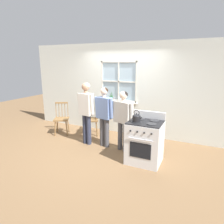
{
  "coord_description": "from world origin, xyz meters",
  "views": [
    {
      "loc": [
        2.21,
        -4.12,
        2.14
      ],
      "look_at": [
        0.27,
        0.0,
        1.0
      ],
      "focal_mm": 32.0,
      "sensor_mm": 36.0,
      "label": 1
    }
  ],
  "objects_px": {
    "handbag": "(100,109)",
    "person_teen_center": "(104,112)",
    "chair_near_wall": "(62,119)",
    "kettle": "(137,118)",
    "stove": "(145,142)",
    "potted_plant": "(111,98)",
    "person_elderly_left": "(86,108)",
    "person_adult_right": "(123,116)",
    "chair_by_window": "(92,120)"
  },
  "relations": [
    {
      "from": "chair_near_wall",
      "to": "person_elderly_left",
      "type": "distance_m",
      "value": 1.28
    },
    {
      "from": "potted_plant",
      "to": "handbag",
      "type": "height_order",
      "value": "potted_plant"
    },
    {
      "from": "stove",
      "to": "person_teen_center",
      "type": "bearing_deg",
      "value": 162.26
    },
    {
      "from": "stove",
      "to": "person_adult_right",
      "type": "bearing_deg",
      "value": 151.76
    },
    {
      "from": "person_elderly_left",
      "to": "person_adult_right",
      "type": "relative_size",
      "value": 1.11
    },
    {
      "from": "kettle",
      "to": "potted_plant",
      "type": "height_order",
      "value": "potted_plant"
    },
    {
      "from": "potted_plant",
      "to": "chair_by_window",
      "type": "bearing_deg",
      "value": -130.24
    },
    {
      "from": "chair_by_window",
      "to": "person_elderly_left",
      "type": "bearing_deg",
      "value": -10.76
    },
    {
      "from": "potted_plant",
      "to": "handbag",
      "type": "distance_m",
      "value": 0.52
    },
    {
      "from": "handbag",
      "to": "chair_near_wall",
      "type": "bearing_deg",
      "value": -157.56
    },
    {
      "from": "chair_by_window",
      "to": "potted_plant",
      "type": "bearing_deg",
      "value": 108.92
    },
    {
      "from": "chair_near_wall",
      "to": "stove",
      "type": "xyz_separation_m",
      "value": [
        2.8,
        -0.66,
        0.01
      ]
    },
    {
      "from": "handbag",
      "to": "chair_by_window",
      "type": "bearing_deg",
      "value": -149.16
    },
    {
      "from": "person_elderly_left",
      "to": "handbag",
      "type": "distance_m",
      "value": 0.81
    },
    {
      "from": "kettle",
      "to": "handbag",
      "type": "height_order",
      "value": "kettle"
    },
    {
      "from": "chair_near_wall",
      "to": "kettle",
      "type": "distance_m",
      "value": 2.81
    },
    {
      "from": "person_elderly_left",
      "to": "stove",
      "type": "height_order",
      "value": "person_elderly_left"
    },
    {
      "from": "chair_near_wall",
      "to": "handbag",
      "type": "xyz_separation_m",
      "value": [
        1.08,
        0.44,
        0.33
      ]
    },
    {
      "from": "person_adult_right",
      "to": "kettle",
      "type": "distance_m",
      "value": 0.7
    },
    {
      "from": "person_teen_center",
      "to": "potted_plant",
      "type": "height_order",
      "value": "person_teen_center"
    },
    {
      "from": "chair_near_wall",
      "to": "person_elderly_left",
      "type": "height_order",
      "value": "person_elderly_left"
    },
    {
      "from": "stove",
      "to": "kettle",
      "type": "distance_m",
      "value": 0.59
    },
    {
      "from": "chair_near_wall",
      "to": "person_adult_right",
      "type": "bearing_deg",
      "value": -37.17
    },
    {
      "from": "person_teen_center",
      "to": "kettle",
      "type": "xyz_separation_m",
      "value": [
        1.02,
        -0.51,
        0.1
      ]
    },
    {
      "from": "chair_near_wall",
      "to": "person_teen_center",
      "type": "height_order",
      "value": "person_teen_center"
    },
    {
      "from": "chair_near_wall",
      "to": "person_adult_right",
      "type": "xyz_separation_m",
      "value": [
        2.14,
        -0.31,
        0.43
      ]
    },
    {
      "from": "chair_by_window",
      "to": "person_elderly_left",
      "type": "relative_size",
      "value": 0.59
    },
    {
      "from": "chair_by_window",
      "to": "kettle",
      "type": "distance_m",
      "value": 2.16
    },
    {
      "from": "person_adult_right",
      "to": "handbag",
      "type": "distance_m",
      "value": 1.31
    },
    {
      "from": "chair_near_wall",
      "to": "stove",
      "type": "relative_size",
      "value": 0.89
    },
    {
      "from": "person_adult_right",
      "to": "chair_by_window",
      "type": "bearing_deg",
      "value": 171.77
    },
    {
      "from": "person_adult_right",
      "to": "stove",
      "type": "height_order",
      "value": "person_adult_right"
    },
    {
      "from": "kettle",
      "to": "chair_by_window",
      "type": "bearing_deg",
      "value": 147.57
    },
    {
      "from": "chair_by_window",
      "to": "person_teen_center",
      "type": "xyz_separation_m",
      "value": [
        0.74,
        -0.61,
        0.46
      ]
    },
    {
      "from": "stove",
      "to": "chair_by_window",
      "type": "bearing_deg",
      "value": 152.81
    },
    {
      "from": "person_adult_right",
      "to": "handbag",
      "type": "height_order",
      "value": "person_adult_right"
    },
    {
      "from": "person_adult_right",
      "to": "kettle",
      "type": "bearing_deg",
      "value": -25.95
    },
    {
      "from": "chair_near_wall",
      "to": "stove",
      "type": "bearing_deg",
      "value": -42.24
    },
    {
      "from": "kettle",
      "to": "handbag",
      "type": "relative_size",
      "value": 0.8
    },
    {
      "from": "handbag",
      "to": "person_teen_center",
      "type": "bearing_deg",
      "value": -53.56
    },
    {
      "from": "chair_by_window",
      "to": "handbag",
      "type": "distance_m",
      "value": 0.4
    },
    {
      "from": "person_elderly_left",
      "to": "potted_plant",
      "type": "relative_size",
      "value": 5.73
    },
    {
      "from": "person_teen_center",
      "to": "person_adult_right",
      "type": "xyz_separation_m",
      "value": [
        0.53,
        -0.03,
        -0.03
      ]
    },
    {
      "from": "chair_by_window",
      "to": "stove",
      "type": "distance_m",
      "value": 2.16
    },
    {
      "from": "person_elderly_left",
      "to": "person_teen_center",
      "type": "height_order",
      "value": "person_elderly_left"
    },
    {
      "from": "potted_plant",
      "to": "handbag",
      "type": "xyz_separation_m",
      "value": [
        -0.21,
        -0.37,
        -0.29
      ]
    },
    {
      "from": "person_elderly_left",
      "to": "stove",
      "type": "xyz_separation_m",
      "value": [
        1.68,
        -0.32,
        -0.51
      ]
    },
    {
      "from": "person_teen_center",
      "to": "stove",
      "type": "bearing_deg",
      "value": -5.15
    },
    {
      "from": "person_teen_center",
      "to": "potted_plant",
      "type": "bearing_deg",
      "value": 119.01
    },
    {
      "from": "potted_plant",
      "to": "handbag",
      "type": "relative_size",
      "value": 0.93
    }
  ]
}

